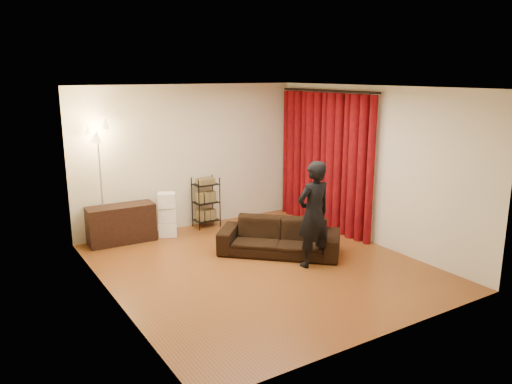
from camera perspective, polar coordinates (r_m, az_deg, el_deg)
floor at (r=7.77m, az=0.55°, el=-8.44°), size 5.00×5.00×0.00m
ceiling at (r=7.21m, az=0.60°, el=11.87°), size 5.00×5.00×0.00m
wall_back at (r=9.54m, az=-7.55°, el=4.00°), size 5.00×0.00×5.00m
wall_front at (r=5.50m, az=14.75°, el=-3.37°), size 5.00×0.00×5.00m
wall_left at (r=6.48m, az=-16.44°, el=-0.95°), size 0.00×5.00×5.00m
wall_right at (r=8.77m, az=13.08°, el=2.94°), size 0.00×5.00×5.00m
curtain_rod at (r=9.40m, az=8.12°, el=11.39°), size 0.04×2.65×0.04m
curtain at (r=9.52m, az=7.77°, el=3.52°), size 0.22×2.65×2.55m
sofa at (r=8.19m, az=2.68°, el=-5.18°), size 1.94×1.88×0.57m
person at (r=7.58m, az=6.59°, el=-2.54°), size 0.61×0.41×1.64m
media_cabinet at (r=9.02m, az=-15.14°, el=-3.55°), size 1.16×0.48×0.67m
storage_boxes at (r=9.16m, az=-10.10°, el=-2.55°), size 0.40×0.37×0.81m
wire_shelf at (r=9.60m, az=-5.74°, el=-1.17°), size 0.46×0.33×0.97m
floor_lamp at (r=8.76m, az=-17.29°, el=0.70°), size 0.43×0.43×2.12m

